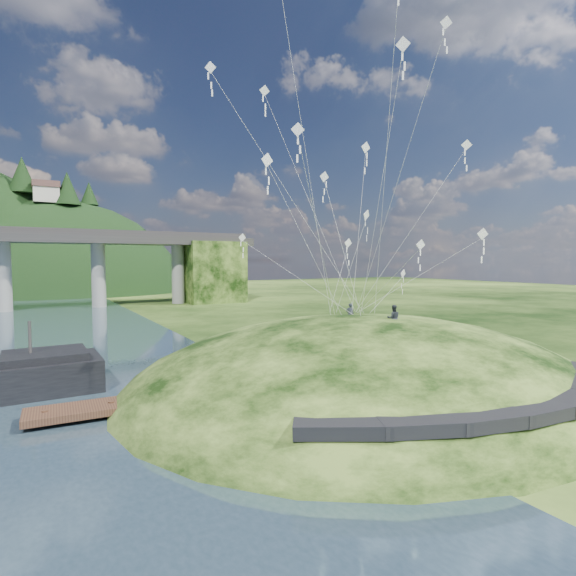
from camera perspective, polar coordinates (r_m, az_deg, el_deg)
ground at (r=27.74m, az=-0.95°, el=-15.54°), size 320.00×320.00×0.00m
grass_hill at (r=34.10m, az=9.54°, el=-14.56°), size 36.00×32.00×13.00m
footpath at (r=25.12m, az=26.44°, el=-12.98°), size 22.29×5.84×0.83m
wooden_dock at (r=29.70m, az=-14.76°, el=-13.34°), size 16.11×3.27×1.14m
kite_flyers at (r=33.25m, az=11.84°, el=-2.05°), size 2.00×4.50×1.93m
kite_swarm at (r=33.57m, az=7.96°, el=16.54°), size 19.25×17.86×20.54m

